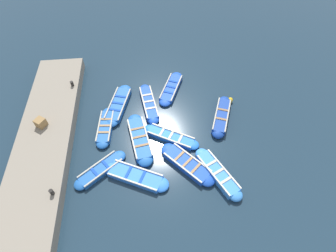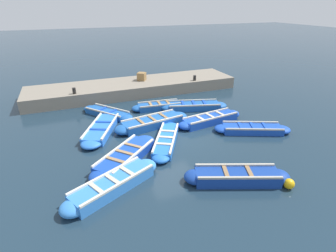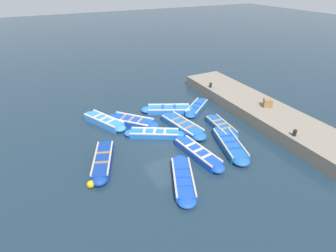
{
  "view_description": "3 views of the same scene",
  "coord_description": "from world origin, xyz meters",
  "px_view_note": "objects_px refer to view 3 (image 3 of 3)",
  "views": [
    {
      "loc": [
        -0.47,
        -9.83,
        13.03
      ],
      "look_at": [
        0.51,
        0.18,
        0.26
      ],
      "focal_mm": 28.0,
      "sensor_mm": 36.0,
      "label": 1
    },
    {
      "loc": [
        9.96,
        -4.2,
        5.57
      ],
      "look_at": [
        -0.02,
        -0.26,
        0.5
      ],
      "focal_mm": 28.0,
      "sensor_mm": 36.0,
      "label": 2
    },
    {
      "loc": [
        5.84,
        11.47,
        8.32
      ],
      "look_at": [
        -0.39,
        -0.8,
        0.3
      ],
      "focal_mm": 28.0,
      "sensor_mm": 36.0,
      "label": 3
    }
  ],
  "objects_px": {
    "boat_far_corner": "(169,109)",
    "bollard_north": "(211,85)",
    "boat_near_quay": "(230,144)",
    "boat_end_of_row": "(132,121)",
    "boat_drifting": "(198,153)",
    "boat_centre": "(221,127)",
    "buoy_orange_near": "(91,184)",
    "wooden_crate": "(268,103)",
    "bollard_mid_north": "(295,133)",
    "boat_tucked": "(197,107)",
    "boat_mid_row": "(155,134)",
    "boat_inner_gap": "(182,126)",
    "boat_outer_left": "(183,179)",
    "boat_bow_out": "(103,161)",
    "boat_stern_in": "(104,121)"
  },
  "relations": [
    {
      "from": "boat_end_of_row",
      "to": "bollard_mid_north",
      "type": "height_order",
      "value": "bollard_mid_north"
    },
    {
      "from": "boat_far_corner",
      "to": "bollard_north",
      "type": "distance_m",
      "value": 4.22
    },
    {
      "from": "boat_mid_row",
      "to": "bollard_mid_north",
      "type": "height_order",
      "value": "bollard_mid_north"
    },
    {
      "from": "boat_near_quay",
      "to": "buoy_orange_near",
      "type": "relative_size",
      "value": 11.22
    },
    {
      "from": "boat_mid_row",
      "to": "boat_near_quay",
      "type": "bearing_deg",
      "value": 137.6
    },
    {
      "from": "boat_mid_row",
      "to": "boat_centre",
      "type": "height_order",
      "value": "boat_centre"
    },
    {
      "from": "boat_drifting",
      "to": "boat_tucked",
      "type": "height_order",
      "value": "boat_drifting"
    },
    {
      "from": "boat_inner_gap",
      "to": "bollard_north",
      "type": "bearing_deg",
      "value": -142.71
    },
    {
      "from": "boat_bow_out",
      "to": "boat_far_corner",
      "type": "height_order",
      "value": "boat_bow_out"
    },
    {
      "from": "boat_drifting",
      "to": "boat_far_corner",
      "type": "bearing_deg",
      "value": -100.77
    },
    {
      "from": "boat_bow_out",
      "to": "boat_stern_in",
      "type": "bearing_deg",
      "value": -105.57
    },
    {
      "from": "boat_drifting",
      "to": "wooden_crate",
      "type": "height_order",
      "value": "wooden_crate"
    },
    {
      "from": "boat_far_corner",
      "to": "boat_tucked",
      "type": "height_order",
      "value": "boat_far_corner"
    },
    {
      "from": "boat_far_corner",
      "to": "boat_inner_gap",
      "type": "relative_size",
      "value": 0.95
    },
    {
      "from": "bollard_north",
      "to": "wooden_crate",
      "type": "relative_size",
      "value": 0.67
    },
    {
      "from": "boat_tucked",
      "to": "wooden_crate",
      "type": "relative_size",
      "value": 5.84
    },
    {
      "from": "buoy_orange_near",
      "to": "wooden_crate",
      "type": "bearing_deg",
      "value": -172.89
    },
    {
      "from": "boat_outer_left",
      "to": "buoy_orange_near",
      "type": "distance_m",
      "value": 4.17
    },
    {
      "from": "boat_inner_gap",
      "to": "bollard_mid_north",
      "type": "xyz_separation_m",
      "value": [
        -4.36,
        4.49,
        0.73
      ]
    },
    {
      "from": "boat_tucked",
      "to": "boat_far_corner",
      "type": "bearing_deg",
      "value": -17.32
    },
    {
      "from": "wooden_crate",
      "to": "bollard_north",
      "type": "bearing_deg",
      "value": -72.85
    },
    {
      "from": "boat_mid_row",
      "to": "boat_centre",
      "type": "distance_m",
      "value": 4.15
    },
    {
      "from": "boat_outer_left",
      "to": "boat_centre",
      "type": "xyz_separation_m",
      "value": [
        -4.45,
        -3.06,
        0.01
      ]
    },
    {
      "from": "boat_bow_out",
      "to": "buoy_orange_near",
      "type": "relative_size",
      "value": 10.34
    },
    {
      "from": "boat_outer_left",
      "to": "bollard_north",
      "type": "xyz_separation_m",
      "value": [
        -6.7,
        -7.5,
        0.78
      ]
    },
    {
      "from": "boat_outer_left",
      "to": "wooden_crate",
      "type": "relative_size",
      "value": 6.89
    },
    {
      "from": "boat_mid_row",
      "to": "boat_far_corner",
      "type": "xyz_separation_m",
      "value": [
        -2.19,
        -2.44,
        0.01
      ]
    },
    {
      "from": "boat_end_of_row",
      "to": "boat_centre",
      "type": "relative_size",
      "value": 1.03
    },
    {
      "from": "boat_near_quay",
      "to": "wooden_crate",
      "type": "bearing_deg",
      "value": -158.04
    },
    {
      "from": "boat_mid_row",
      "to": "bollard_north",
      "type": "bearing_deg",
      "value": -152.04
    },
    {
      "from": "boat_end_of_row",
      "to": "boat_near_quay",
      "type": "xyz_separation_m",
      "value": [
        -3.93,
        4.91,
        -0.0
      ]
    },
    {
      "from": "bollard_north",
      "to": "boat_inner_gap",
      "type": "bearing_deg",
      "value": 37.29
    },
    {
      "from": "boat_bow_out",
      "to": "wooden_crate",
      "type": "bearing_deg",
      "value": -179.5
    },
    {
      "from": "boat_near_quay",
      "to": "buoy_orange_near",
      "type": "bearing_deg",
      "value": -2.16
    },
    {
      "from": "boat_far_corner",
      "to": "bollard_north",
      "type": "xyz_separation_m",
      "value": [
        -4.05,
        -0.87,
        0.77
      ]
    },
    {
      "from": "boat_inner_gap",
      "to": "boat_end_of_row",
      "type": "bearing_deg",
      "value": -37.34
    },
    {
      "from": "boat_outer_left",
      "to": "boat_drifting",
      "type": "distance_m",
      "value": 2.11
    },
    {
      "from": "boat_near_quay",
      "to": "boat_far_corner",
      "type": "distance_m",
      "value": 5.48
    },
    {
      "from": "bollard_north",
      "to": "wooden_crate",
      "type": "xyz_separation_m",
      "value": [
        -1.38,
        4.48,
        0.09
      ]
    },
    {
      "from": "boat_inner_gap",
      "to": "boat_tucked",
      "type": "bearing_deg",
      "value": -140.29
    },
    {
      "from": "boat_outer_left",
      "to": "wooden_crate",
      "type": "height_order",
      "value": "wooden_crate"
    },
    {
      "from": "boat_end_of_row",
      "to": "boat_inner_gap",
      "type": "bearing_deg",
      "value": 142.66
    },
    {
      "from": "boat_drifting",
      "to": "boat_inner_gap",
      "type": "relative_size",
      "value": 0.93
    },
    {
      "from": "boat_bow_out",
      "to": "boat_stern_in",
      "type": "distance_m",
      "value": 4.15
    },
    {
      "from": "boat_drifting",
      "to": "bollard_north",
      "type": "relative_size",
      "value": 10.72
    },
    {
      "from": "boat_stern_in",
      "to": "bollard_north",
      "type": "distance_m",
      "value": 8.58
    },
    {
      "from": "boat_drifting",
      "to": "boat_centre",
      "type": "distance_m",
      "value": 3.3
    },
    {
      "from": "boat_near_quay",
      "to": "boat_end_of_row",
      "type": "bearing_deg",
      "value": -51.34
    },
    {
      "from": "boat_near_quay",
      "to": "bollard_mid_north",
      "type": "distance_m",
      "value": 3.49
    },
    {
      "from": "boat_bow_out",
      "to": "boat_inner_gap",
      "type": "bearing_deg",
      "value": -166.66
    }
  ]
}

